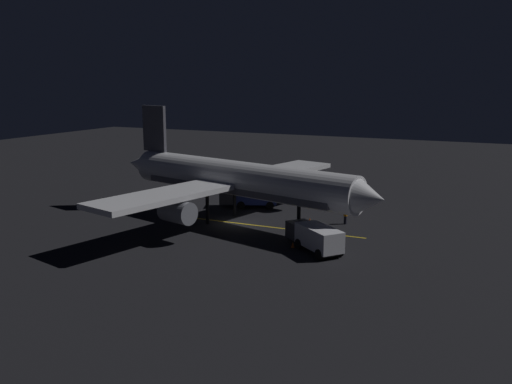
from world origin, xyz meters
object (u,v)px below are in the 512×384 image
at_px(traffic_cone_near_left, 341,235).
at_px(traffic_cone_under_wing, 310,221).
at_px(ground_crew_worker, 345,216).
at_px(baggage_truck, 315,237).
at_px(airliner, 234,180).
at_px(traffic_cone_near_right, 293,245).
at_px(catering_truck, 250,197).

distance_m(traffic_cone_near_left, traffic_cone_under_wing, 5.97).
bearing_deg(ground_crew_worker, baggage_truck, 0.08).
distance_m(airliner, ground_crew_worker, 12.04).
bearing_deg(ground_crew_worker, traffic_cone_near_right, -11.28).
relative_size(catering_truck, traffic_cone_near_right, 12.46).
bearing_deg(baggage_truck, airliner, -117.03).
bearing_deg(airliner, traffic_cone_near_right, 57.34).
relative_size(airliner, baggage_truck, 5.24).
bearing_deg(traffic_cone_near_left, traffic_cone_near_right, -32.05).
bearing_deg(ground_crew_worker, catering_truck, -102.85).
height_order(airliner, ground_crew_worker, airliner).
bearing_deg(traffic_cone_near_right, airliner, -122.66).
bearing_deg(traffic_cone_near_left, airliner, -93.98).
distance_m(baggage_truck, traffic_cone_near_right, 2.20).
bearing_deg(traffic_cone_under_wing, airliner, -66.25).
bearing_deg(traffic_cone_near_left, ground_crew_worker, -168.93).
distance_m(ground_crew_worker, traffic_cone_near_left, 5.26).
bearing_deg(baggage_truck, traffic_cone_near_left, 167.93).
bearing_deg(traffic_cone_under_wing, traffic_cone_near_right, 9.69).
distance_m(airliner, traffic_cone_near_left, 12.43).
bearing_deg(catering_truck, traffic_cone_under_wing, 65.71).
height_order(baggage_truck, catering_truck, catering_truck).
relative_size(baggage_truck, traffic_cone_near_left, 11.56).
distance_m(ground_crew_worker, traffic_cone_near_right, 10.08).
height_order(traffic_cone_near_right, traffic_cone_under_wing, same).
bearing_deg(airliner, catering_truck, -168.00).
relative_size(airliner, catering_truck, 4.86).
relative_size(airliner, traffic_cone_near_right, 60.57).
distance_m(baggage_truck, traffic_cone_under_wing, 9.32).
height_order(catering_truck, traffic_cone_near_left, catering_truck).
height_order(airliner, traffic_cone_near_left, airliner).
xyz_separation_m(baggage_truck, ground_crew_worker, (-9.75, -0.01, -0.31)).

